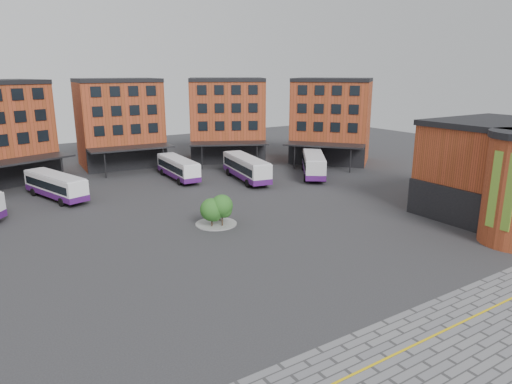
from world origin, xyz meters
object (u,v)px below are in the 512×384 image
tree_island (218,209)px  bus_e (246,168)px  bus_c (56,186)px  bus_d (178,168)px  bus_f (313,164)px

tree_island → bus_e: bearing=50.1°
bus_c → bus_e: bus_e is taller
bus_d → bus_c: bearing=-171.6°
bus_c → bus_e: bearing=-26.8°
tree_island → bus_d: size_ratio=0.38×
tree_island → bus_c: 23.81m
tree_island → bus_c: bearing=121.1°
tree_island → bus_f: bus_f is taller
bus_e → bus_c: bearing=-179.9°
tree_island → bus_f: bearing=28.6°
tree_island → bus_d: tree_island is taller
tree_island → bus_f: size_ratio=0.37×
bus_d → bus_e: size_ratio=0.90×
bus_d → bus_e: 10.26m
bus_e → bus_f: bus_f is taller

